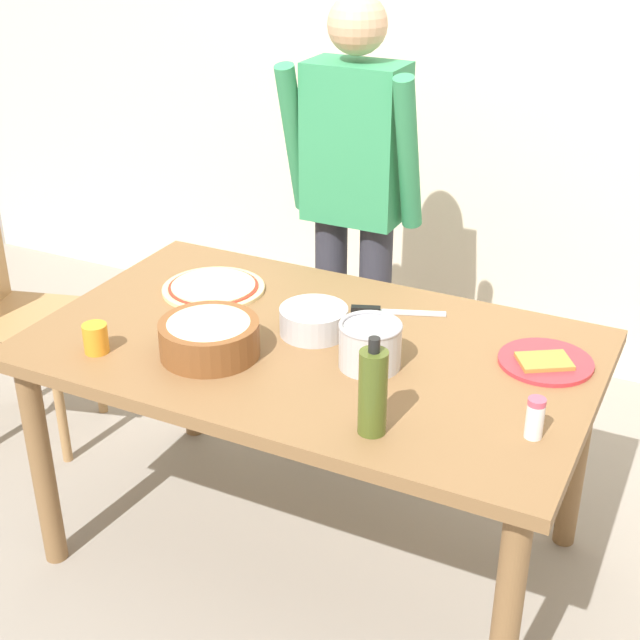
# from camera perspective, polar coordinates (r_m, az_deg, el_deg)

# --- Properties ---
(ground) EXTENTS (8.00, 8.00, 0.00)m
(ground) POSITION_cam_1_polar(r_m,az_deg,el_deg) (3.01, -0.44, -14.28)
(ground) COLOR gray
(wall_back) EXTENTS (5.60, 0.10, 2.60)m
(wall_back) POSITION_cam_1_polar(r_m,az_deg,el_deg) (3.82, 10.78, 16.20)
(wall_back) COLOR beige
(wall_back) RESTS_ON ground
(dining_table) EXTENTS (1.60, 0.96, 0.76)m
(dining_table) POSITION_cam_1_polar(r_m,az_deg,el_deg) (2.62, -0.49, -3.20)
(dining_table) COLOR brown
(dining_table) RESTS_ON ground
(person_cook) EXTENTS (0.49, 0.25, 1.62)m
(person_cook) POSITION_cam_1_polar(r_m,az_deg,el_deg) (3.21, 2.18, 7.97)
(person_cook) COLOR #2D2D38
(person_cook) RESTS_ON ground
(chair_wooden_left) EXTENTS (0.50, 0.50, 0.95)m
(chair_wooden_left) POSITION_cam_1_polar(r_m,az_deg,el_deg) (3.49, -19.25, 0.90)
(chair_wooden_left) COLOR #A37A4C
(chair_wooden_left) RESTS_ON ground
(pizza_raw_on_board) EXTENTS (0.33, 0.33, 0.02)m
(pizza_raw_on_board) POSITION_cam_1_polar(r_m,az_deg,el_deg) (2.91, -6.79, 2.05)
(pizza_raw_on_board) COLOR beige
(pizza_raw_on_board) RESTS_ON dining_table
(plate_with_slice) EXTENTS (0.26, 0.26, 0.02)m
(plate_with_slice) POSITION_cam_1_polar(r_m,az_deg,el_deg) (2.54, 14.13, -2.58)
(plate_with_slice) COLOR red
(plate_with_slice) RESTS_ON dining_table
(popcorn_bowl) EXTENTS (0.28, 0.28, 0.11)m
(popcorn_bowl) POSITION_cam_1_polar(r_m,az_deg,el_deg) (2.50, -7.05, -0.93)
(popcorn_bowl) COLOR brown
(popcorn_bowl) RESTS_ON dining_table
(mixing_bowl_steel) EXTENTS (0.20, 0.20, 0.08)m
(mixing_bowl_steel) POSITION_cam_1_polar(r_m,az_deg,el_deg) (2.61, -0.40, -0.04)
(mixing_bowl_steel) COLOR #B7B7BC
(mixing_bowl_steel) RESTS_ON dining_table
(olive_oil_bottle) EXTENTS (0.07, 0.07, 0.26)m
(olive_oil_bottle) POSITION_cam_1_polar(r_m,az_deg,el_deg) (2.13, 3.38, -4.55)
(olive_oil_bottle) COLOR #47561E
(olive_oil_bottle) RESTS_ON dining_table
(steel_pot) EXTENTS (0.17, 0.17, 0.13)m
(steel_pot) POSITION_cam_1_polar(r_m,az_deg,el_deg) (2.43, 3.20, -1.56)
(steel_pot) COLOR #B7B7BC
(steel_pot) RESTS_ON dining_table
(cup_orange) EXTENTS (0.07, 0.07, 0.08)m
(cup_orange) POSITION_cam_1_polar(r_m,az_deg,el_deg) (2.58, -14.07, -1.13)
(cup_orange) COLOR orange
(cup_orange) RESTS_ON dining_table
(salt_shaker) EXTENTS (0.04, 0.04, 0.11)m
(salt_shaker) POSITION_cam_1_polar(r_m,az_deg,el_deg) (2.20, 13.50, -6.07)
(salt_shaker) COLOR white
(salt_shaker) RESTS_ON dining_table
(chef_knife) EXTENTS (0.28, 0.13, 0.02)m
(chef_knife) POSITION_cam_1_polar(r_m,az_deg,el_deg) (2.75, 4.24, 0.58)
(chef_knife) COLOR silver
(chef_knife) RESTS_ON dining_table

